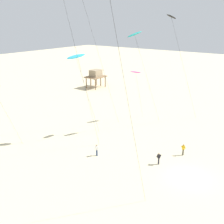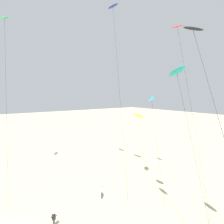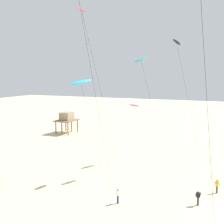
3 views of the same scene
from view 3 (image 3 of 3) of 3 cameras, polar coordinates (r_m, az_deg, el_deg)
name	(u,v)px [view 3 (image 3 of 3)]	position (r m, az deg, el deg)	size (l,w,h in m)	color
kite_black	(177,45)	(45.54, 12.30, 12.36)	(9.45, 3.31, 19.01)	black
kite_teal	(141,60)	(41.91, 5.62, 9.74)	(7.71, 2.95, 16.58)	teal
kite_cyan	(81,83)	(36.44, -5.89, 5.56)	(4.95, 2.39, 13.58)	#33BFE0
kite_magenta	(134,106)	(47.70, 4.29, 1.16)	(3.26, 1.50, 9.43)	#D8339E
kite_red	(84,18)	(40.43, -5.42, 17.27)	(7.94, 2.66, 22.17)	red
kite_flyer_nearest	(118,196)	(33.81, 1.11, -15.59)	(0.70, 0.69, 1.67)	navy
kite_flyer_middle	(217,186)	(38.50, 19.33, -13.10)	(0.73, 0.73, 1.67)	#4C4738
kite_flyer_furthest	(198,197)	(34.60, 16.05, -15.33)	(0.55, 0.57, 1.67)	#33333D
stilt_house	(67,118)	(71.79, -8.60, -1.12)	(5.43, 4.11, 5.00)	#846647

